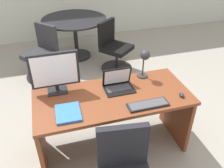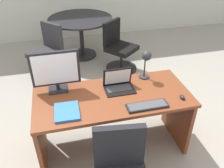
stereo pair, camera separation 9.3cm
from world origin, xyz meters
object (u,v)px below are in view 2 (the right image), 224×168
object	(u,v)px
mouse	(182,97)
book	(67,112)
meeting_chair_far	(48,56)
meeting_chair_near	(119,51)
meeting_table	(81,28)
desk	(112,110)
keyboard	(147,106)
monitor	(55,70)
desk_lamp	(146,59)
laptop	(118,82)

from	to	relation	value
mouse	book	xyz separation A→B (m)	(-1.14, 0.06, -0.01)
book	meeting_chair_far	world-z (taller)	meeting_chair_far
book	mouse	bearing A→B (deg)	-2.77
book	meeting_chair_near	world-z (taller)	meeting_chair_near
meeting_table	meeting_chair_far	bearing A→B (deg)	-138.06
meeting_chair_far	desk	bearing A→B (deg)	-70.31
keyboard	meeting_chair_far	size ratio (longest dim) A/B	0.45
monitor	meeting_table	size ratio (longest dim) A/B	0.40
monitor	desk_lamp	bearing A→B (deg)	0.39
meeting_chair_near	desk_lamp	bearing A→B (deg)	-94.84
desk	keyboard	bearing A→B (deg)	-47.18
laptop	desk_lamp	size ratio (longest dim) A/B	0.91
laptop	meeting_chair_near	distance (m)	1.82
keyboard	meeting_table	size ratio (longest dim) A/B	0.33
mouse	laptop	bearing A→B (deg)	148.68
desk_lamp	meeting_chair_near	distance (m)	1.72
mouse	meeting_table	distance (m)	2.81
monitor	meeting_chair_near	distance (m)	2.04
desk_lamp	meeting_chair_far	size ratio (longest dim) A/B	0.39
laptop	meeting_chair_far	xyz separation A→B (m)	(-0.76, 1.78, -0.46)
book	desk_lamp	bearing A→B (deg)	23.66
desk	monitor	size ratio (longest dim) A/B	3.29
meeting_table	keyboard	bearing A→B (deg)	-84.13
laptop	meeting_chair_near	xyz separation A→B (m)	(0.47, 1.69, -0.46)
meeting_chair_near	book	bearing A→B (deg)	-117.78
book	meeting_chair_near	distance (m)	2.28
desk_lamp	meeting_chair_near	xyz separation A→B (m)	(0.13, 1.59, -0.64)
meeting_chair_near	keyboard	bearing A→B (deg)	-97.95
desk	meeting_table	bearing A→B (deg)	90.13
monitor	meeting_chair_far	world-z (taller)	monitor
keyboard	desk_lamp	xyz separation A→B (m)	(0.16, 0.49, 0.23)
meeting_chair_far	mouse	bearing A→B (deg)	-57.93
monitor	book	bearing A→B (deg)	-81.78
desk_lamp	monitor	bearing A→B (deg)	-179.61
desk	laptop	bearing A→B (deg)	42.42
keyboard	book	size ratio (longest dim) A/B	1.44
laptop	meeting_chair_near	size ratio (longest dim) A/B	0.36
laptop	meeting_table	xyz separation A→B (m)	(-0.10, 2.38, -0.23)
laptop	keyboard	bearing A→B (deg)	-64.58
laptop	meeting_table	world-z (taller)	laptop
desk	mouse	size ratio (longest dim) A/B	20.80
meeting_chair_far	meeting_table	bearing A→B (deg)	41.94
meeting_table	desk	bearing A→B (deg)	-89.87
monitor	desk	bearing A→B (deg)	-19.27
desk_lamp	book	xyz separation A→B (m)	(-0.91, -0.40, -0.23)
monitor	book	xyz separation A→B (m)	(0.06, -0.39, -0.24)
mouse	meeting_chair_far	world-z (taller)	meeting_chair_far
book	monitor	bearing A→B (deg)	98.22
monitor	keyboard	world-z (taller)	monitor
meeting_chair_near	monitor	bearing A→B (deg)	-124.70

